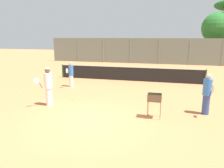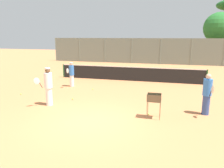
{
  "view_description": "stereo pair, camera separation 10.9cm",
  "coord_description": "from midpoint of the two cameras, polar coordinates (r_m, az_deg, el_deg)",
  "views": [
    {
      "loc": [
        2.84,
        -7.61,
        3.32
      ],
      "look_at": [
        0.22,
        2.5,
        1.0
      ],
      "focal_mm": 35.0,
      "sensor_mm": 36.0,
      "label": 1
    },
    {
      "loc": [
        2.94,
        -7.59,
        3.32
      ],
      "look_at": [
        0.22,
        2.5,
        1.0
      ],
      "focal_mm": 35.0,
      "sensor_mm": 36.0,
      "label": 2
    }
  ],
  "objects": [
    {
      "name": "ground_plane",
      "position": [
        8.78,
        -5.39,
        -9.75
      ],
      "size": [
        80.0,
        80.0,
        0.0
      ],
      "primitive_type": "plane",
      "color": "#D37F4C"
    },
    {
      "name": "tennis_net",
      "position": [
        16.39,
        4.71,
        2.78
      ],
      "size": [
        10.92,
        0.1,
        1.07
      ],
      "color": "#26592D",
      "rests_on": "ground_plane"
    },
    {
      "name": "back_fence",
      "position": [
        26.72,
        8.94,
        8.5
      ],
      "size": [
        24.08,
        0.08,
        3.03
      ],
      "color": "slate",
      "rests_on": "ground_plane"
    },
    {
      "name": "tree_2",
      "position": [
        29.81,
        26.3,
        12.98
      ],
      "size": [
        3.65,
        3.65,
        6.07
      ],
      "color": "brown",
      "rests_on": "ground_plane"
    },
    {
      "name": "player_white_outfit",
      "position": [
        14.66,
        -10.32,
        2.56
      ],
      "size": [
        0.33,
        0.88,
        1.61
      ],
      "rotation": [
        0.0,
        0.0,
        4.68
      ],
      "color": "white",
      "rests_on": "ground_plane"
    },
    {
      "name": "player_red_cap",
      "position": [
        10.88,
        -16.01,
        -0.52
      ],
      "size": [
        0.63,
        0.82,
        1.84
      ],
      "rotation": [
        0.0,
        0.0,
        4.11
      ],
      "color": "white",
      "rests_on": "ground_plane"
    },
    {
      "name": "player_yellow_shirt",
      "position": [
        10.08,
        23.86,
        -2.39
      ],
      "size": [
        0.37,
        0.92,
        1.78
      ],
      "rotation": [
        0.0,
        0.0,
        4.9
      ],
      "color": "#334C8C",
      "rests_on": "ground_plane"
    },
    {
      "name": "ball_cart",
      "position": [
        9.02,
        11.29,
        -4.03
      ],
      "size": [
        0.56,
        0.41,
        1.03
      ],
      "color": "brown",
      "rests_on": "ground_plane"
    },
    {
      "name": "tennis_ball_0",
      "position": [
        9.58,
        9.84,
        -7.75
      ],
      "size": [
        0.07,
        0.07,
        0.07
      ],
      "primitive_type": "sphere",
      "color": "#D1E54C",
      "rests_on": "ground_plane"
    },
    {
      "name": "tennis_ball_1",
      "position": [
        11.81,
        -10.01,
        -3.84
      ],
      "size": [
        0.07,
        0.07,
        0.07
      ],
      "primitive_type": "sphere",
      "color": "#D1E54C",
      "rests_on": "ground_plane"
    },
    {
      "name": "tennis_ball_2",
      "position": [
        13.77,
        -4.8,
        -1.34
      ],
      "size": [
        0.07,
        0.07,
        0.07
      ],
      "primitive_type": "sphere",
      "color": "#D1E54C",
      "rests_on": "ground_plane"
    },
    {
      "name": "tennis_ball_3",
      "position": [
        13.63,
        -22.49,
        -2.41
      ],
      "size": [
        0.07,
        0.07,
        0.07
      ],
      "primitive_type": "sphere",
      "color": "#D1E54C",
      "rests_on": "ground_plane"
    },
    {
      "name": "parked_car",
      "position": [
        31.4,
        7.07,
        7.58
      ],
      "size": [
        4.2,
        1.7,
        1.6
      ],
      "color": "#232328",
      "rests_on": "ground_plane"
    }
  ]
}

